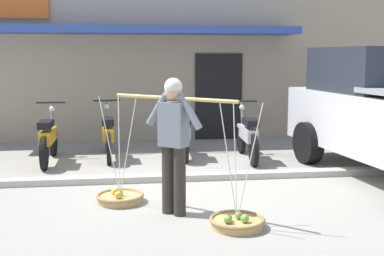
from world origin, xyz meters
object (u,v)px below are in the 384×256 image
Objects in this scene: fruit_vendor at (174,137)px; motorcycle_second_in_row at (108,135)px; motorcycle_nearest_shop at (48,139)px; motorcycle_end_of_row at (248,136)px; fruit_basket_right_side at (120,197)px; motorcycle_third_in_row at (184,133)px; fruit_basket_left_side at (237,221)px.

fruit_vendor is 3.70m from motorcycle_second_in_row.
motorcycle_nearest_shop is at bearing 121.71° from fruit_vendor.
motorcycle_second_in_row is 2.67m from motorcycle_end_of_row.
fruit_basket_right_side is 2.99m from motorcycle_nearest_shop.
motorcycle_nearest_shop is at bearing -164.15° from motorcycle_second_in_row.
motorcycle_third_in_row is at bearing 81.52° from fruit_vendor.
fruit_basket_left_side and fruit_basket_right_side have the same top height.
motorcycle_third_in_row is (0.52, 3.51, -0.53)m from fruit_vendor.
motorcycle_end_of_row is at bearing -22.33° from motorcycle_third_in_row.
motorcycle_second_in_row is 1.46m from motorcycle_third_in_row.
fruit_basket_left_side is (0.67, -0.58, -0.90)m from fruit_vendor.
motorcycle_end_of_row is (1.16, -0.48, 0.00)m from motorcycle_third_in_row.
motorcycle_end_of_row is (2.62, -0.50, 0.00)m from motorcycle_second_in_row.
motorcycle_second_in_row is at bearing 95.05° from fruit_basket_right_side.
motorcycle_second_in_row is at bearing 169.14° from motorcycle_end_of_row.
motorcycle_third_in_row and motorcycle_end_of_row have the same top height.
motorcycle_end_of_row is at bearing 46.12° from fruit_basket_right_side.
motorcycle_third_in_row is 1.26m from motorcycle_end_of_row.
motorcycle_nearest_shop is 3.69m from motorcycle_end_of_row.
fruit_vendor reaches higher than motorcycle_nearest_shop.
fruit_vendor is 1.27m from fruit_basket_left_side.
fruit_basket_right_side is at bearing -84.95° from motorcycle_second_in_row.
fruit_basket_left_side reaches higher than motorcycle_third_in_row.
fruit_vendor is 0.93× the size of motorcycle_third_in_row.
motorcycle_end_of_row is (1.69, 3.04, -0.53)m from fruit_vendor.
fruit_vendor is 3.51m from motorcycle_end_of_row.
motorcycle_second_in_row is (1.06, 0.30, 0.00)m from motorcycle_nearest_shop.
motorcycle_nearest_shop and motorcycle_end_of_row have the same top height.
motorcycle_third_in_row is (2.52, 0.28, 0.00)m from motorcycle_nearest_shop.
motorcycle_nearest_shop is (-2.67, 3.82, 0.38)m from fruit_basket_left_side.
fruit_basket_right_side is at bearing 139.23° from fruit_basket_left_side.
fruit_vendor is 1.17× the size of fruit_basket_left_side.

